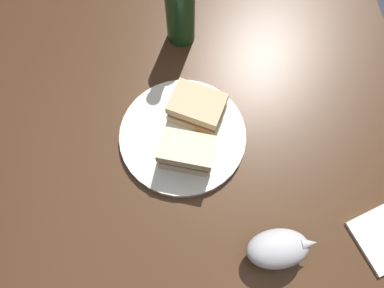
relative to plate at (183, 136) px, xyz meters
The scene contains 11 objects.
ground_plane 0.77m from the plate, 29.74° to the left, with size 6.00×6.00×0.00m, color #333842.
dining_table 0.39m from the plate, 29.74° to the left, with size 1.13×0.98×0.76m, color #422816.
plate is the anchor object (origin of this frame).
sandwich_half_left 0.07m from the plate, ahead, with size 0.09×0.12×0.06m.
sandwich_half_right 0.07m from the plate, 142.58° to the left, with size 0.12×0.13×0.06m.
potato_wedge_front 0.05m from the plate, 80.36° to the left, with size 0.05×0.02×0.02m, color #B77F33.
potato_wedge_middle 0.05m from the plate, 79.86° to the left, with size 0.04×0.02×0.01m, color gold.
potato_wedge_back 0.05m from the plate, 113.07° to the left, with size 0.04×0.02×0.02m, color gold.
gravy_boat 0.30m from the plate, 31.59° to the left, with size 0.08×0.13×0.07m.
cider_bottle 0.29m from the plate, behind, with size 0.07×0.07×0.28m.
napkin 0.44m from the plate, 55.70° to the left, with size 0.11×0.09×0.01m, color white.
Camera 1 is at (0.25, -0.04, 1.48)m, focal length 33.79 mm.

